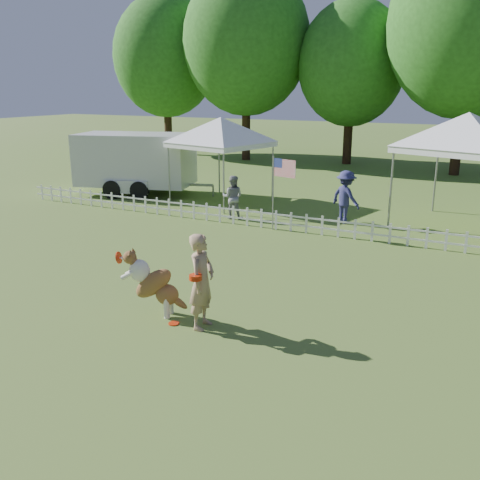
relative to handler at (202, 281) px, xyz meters
The scene contains 15 objects.
ground 1.23m from the handler, behind, with size 120.00×120.00×0.00m, color #456720.
picket_fence 7.17m from the handler, 96.76° to the left, with size 22.00×0.08×0.60m, color white, non-canonical shape.
handler is the anchor object (origin of this frame).
dog 1.14m from the handler, behind, with size 1.24×0.41×1.28m, color brown, non-canonical shape.
frisbee_on_turf 1.05m from the handler, 165.36° to the right, with size 0.21×0.21×0.02m, color red.
canopy_tent_left 11.21m from the handler, 117.18° to the left, with size 3.04×3.04×3.14m, color white, non-canonical shape.
canopy_tent_right 10.66m from the handler, 71.34° to the left, with size 3.37×3.37×3.48m, color white, non-canonical shape.
cargo_trailer 13.37m from the handler, 132.66° to the left, with size 5.73×2.52×2.52m, color silver, non-canonical shape.
flag_pole 7.23m from the handler, 103.39° to the left, with size 0.87×0.09×2.28m, color gray, non-canonical shape.
spectator_a 8.52m from the handler, 114.04° to the left, with size 0.71×0.55×1.46m, color gray.
spectator_b 8.88m from the handler, 89.49° to the left, with size 1.11×0.64×1.72m, color navy.
tree_far_left 27.58m from the handler, 125.63° to the left, with size 6.60×6.60×11.00m, color #235819, non-canonical shape.
tree_left 24.28m from the handler, 114.50° to the left, with size 7.40×7.40×12.00m, color #235819, non-canonical shape.
tree_center_left 23.27m from the handler, 99.65° to the left, with size 6.00×6.00×9.80m, color #235819, non-canonical shape.
tree_center_right 21.89m from the handler, 84.16° to the left, with size 7.60×7.60×12.60m, color #235819, non-canonical shape.
Camera 1 is at (5.59, -7.87, 4.28)m, focal length 40.00 mm.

